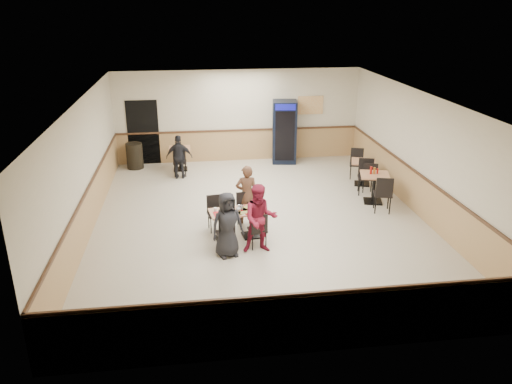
{
  "coord_description": "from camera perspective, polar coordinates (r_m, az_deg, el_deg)",
  "views": [
    {
      "loc": [
        -1.59,
        -11.08,
        5.05
      ],
      "look_at": [
        -0.16,
        -0.5,
        0.93
      ],
      "focal_mm": 35.0,
      "sensor_mm": 36.0,
      "label": 1
    }
  ],
  "objects": [
    {
      "name": "side_table_near_chair_south",
      "position": [
        12.99,
        14.3,
        -0.12
      ],
      "size": [
        0.56,
        0.56,
        0.99
      ],
      "primitive_type": null,
      "rotation": [
        0.0,
        0.0,
        2.88
      ],
      "color": "black",
      "rests_on": "ground"
    },
    {
      "name": "side_table_far_chair_north",
      "position": [
        15.32,
        11.42,
        3.2
      ],
      "size": [
        0.53,
        0.53,
        0.91
      ],
      "primitive_type": null,
      "rotation": [
        0.0,
        0.0,
        -0.31
      ],
      "color": "black",
      "rests_on": "ground"
    },
    {
      "name": "side_table_near_chair_north",
      "position": [
        14.08,
        12.47,
        1.71
      ],
      "size": [
        0.56,
        0.56,
        0.99
      ],
      "primitive_type": null,
      "rotation": [
        0.0,
        0.0,
        -0.26
      ],
      "color": "black",
      "rests_on": "ground"
    },
    {
      "name": "side_table_far",
      "position": [
        14.8,
        12.13,
        2.6
      ],
      "size": [
        0.84,
        0.84,
        0.72
      ],
      "rotation": [
        0.0,
        0.0,
        -0.31
      ],
      "color": "black",
      "rests_on": "ground"
    },
    {
      "name": "room_shell",
      "position": [
        14.73,
        5.9,
        3.3
      ],
      "size": [
        10.0,
        10.0,
        10.0
      ],
      "color": "silver",
      "rests_on": "ground"
    },
    {
      "name": "main_table",
      "position": [
        11.21,
        -2.09,
        -3.2
      ],
      "size": [
        1.31,
        0.78,
        0.66
      ],
      "rotation": [
        0.0,
        0.0,
        0.13
      ],
      "color": "black",
      "rests_on": "ground"
    },
    {
      "name": "diner_man_opposite",
      "position": [
        11.86,
        -1.07,
        -0.3
      ],
      "size": [
        0.53,
        0.35,
        1.45
      ],
      "primitive_type": "imported",
      "rotation": [
        0.0,
        0.0,
        3.13
      ],
      "color": "#523423",
      "rests_on": "ground"
    },
    {
      "name": "back_table_chair_lone",
      "position": [
        15.41,
        -8.7,
        3.48
      ],
      "size": [
        0.42,
        0.42,
        0.9
      ],
      "primitive_type": null,
      "rotation": [
        0.0,
        0.0,
        3.14
      ],
      "color": "black",
      "rests_on": "ground"
    },
    {
      "name": "diner_woman_left",
      "position": [
        10.35,
        -3.3,
        -3.75
      ],
      "size": [
        0.79,
        0.62,
        1.41
      ],
      "primitive_type": "imported",
      "rotation": [
        0.0,
        0.0,
        0.28
      ],
      "color": "black",
      "rests_on": "ground"
    },
    {
      "name": "side_table_near",
      "position": [
        13.52,
        13.35,
        0.93
      ],
      "size": [
        0.9,
        0.9,
        0.78
      ],
      "rotation": [
        0.0,
        0.0,
        -0.26
      ],
      "color": "black",
      "rests_on": "ground"
    },
    {
      "name": "main_chairs",
      "position": [
        11.21,
        -2.31,
        -3.32
      ],
      "size": [
        1.28,
        1.58,
        0.84
      ],
      "rotation": [
        0.0,
        0.0,
        0.13
      ],
      "color": "black",
      "rests_on": "ground"
    },
    {
      "name": "tabletop_clutter",
      "position": [
        11.09,
        -1.82,
        -2.11
      ],
      "size": [
        1.1,
        0.63,
        0.12
      ],
      "rotation": [
        0.0,
        0.0,
        0.13
      ],
      "color": "red",
      "rests_on": "main_table"
    },
    {
      "name": "diner_woman_right",
      "position": [
        10.48,
        0.48,
        -3.07
      ],
      "size": [
        0.75,
        0.59,
        1.52
      ],
      "primitive_type": "imported",
      "rotation": [
        0.0,
        0.0,
        -0.02
      ],
      "color": "maroon",
      "rests_on": "ground"
    },
    {
      "name": "lone_diner",
      "position": [
        15.12,
        -8.75,
        3.98
      ],
      "size": [
        0.81,
        0.39,
        1.33
      ],
      "primitive_type": "imported",
      "rotation": [
        0.0,
        0.0,
        3.05
      ],
      "color": "black",
      "rests_on": "ground"
    },
    {
      "name": "back_table",
      "position": [
        15.95,
        -8.69,
        4.17
      ],
      "size": [
        0.67,
        0.67,
        0.71
      ],
      "rotation": [
        0.0,
        0.0,
        -0.0
      ],
      "color": "black",
      "rests_on": "ground"
    },
    {
      "name": "pepsi_cooler",
      "position": [
        16.47,
        3.25,
        6.88
      ],
      "size": [
        0.87,
        0.87,
        2.04
      ],
      "rotation": [
        0.0,
        0.0,
        -0.14
      ],
      "color": "black",
      "rests_on": "ground"
    },
    {
      "name": "ground",
      "position": [
        12.28,
        0.43,
        -3.2
      ],
      "size": [
        10.0,
        10.0,
        0.0
      ],
      "primitive_type": "plane",
      "color": "beige",
      "rests_on": "ground"
    },
    {
      "name": "condiment_caddy",
      "position": [
        13.44,
        13.28,
        2.4
      ],
      "size": [
        0.23,
        0.06,
        0.2
      ],
      "color": "#9D100B",
      "rests_on": "side_table_near"
    },
    {
      "name": "trash_bin",
      "position": [
        16.4,
        -13.7,
        4.04
      ],
      "size": [
        0.52,
        0.52,
        0.82
      ],
      "primitive_type": "cylinder",
      "color": "black",
      "rests_on": "ground"
    },
    {
      "name": "side_table_far_chair_south",
      "position": [
        14.3,
        12.87,
        1.79
      ],
      "size": [
        0.53,
        0.53,
        0.91
      ],
      "primitive_type": null,
      "rotation": [
        0.0,
        0.0,
        2.83
      ],
      "color": "black",
      "rests_on": "ground"
    }
  ]
}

